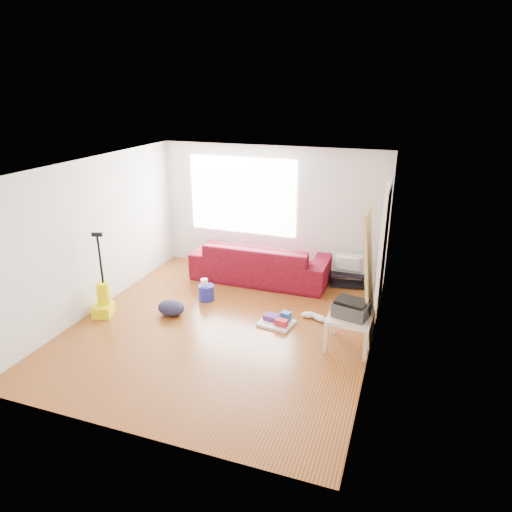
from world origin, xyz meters
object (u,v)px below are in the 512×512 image
(backpack, at_px, (172,315))
(tv_stand, at_px, (347,279))
(sofa, at_px, (261,279))
(vacuum, at_px, (103,300))
(bucket, at_px, (207,300))
(side_table, at_px, (350,321))
(cleaning_tray, at_px, (278,321))

(backpack, bearing_deg, tv_stand, 40.79)
(backpack, bearing_deg, sofa, 64.52)
(sofa, distance_m, vacuum, 2.98)
(sofa, xyz_separation_m, tv_stand, (1.63, 0.27, 0.13))
(bucket, distance_m, backpack, 0.77)
(tv_stand, relative_size, bucket, 2.51)
(sofa, xyz_separation_m, bucket, (-0.62, -1.17, 0.00))
(sofa, xyz_separation_m, backpack, (-0.92, -1.87, 0.00))
(side_table, distance_m, cleaning_tray, 1.25)
(sofa, xyz_separation_m, vacuum, (-1.97, -2.22, 0.26))
(side_table, relative_size, bucket, 2.33)
(backpack, bearing_deg, cleaning_tray, 9.64)
(sofa, relative_size, cleaning_tray, 4.56)
(side_table, height_order, vacuum, vacuum)
(vacuum, bearing_deg, sofa, 29.37)
(sofa, xyz_separation_m, side_table, (1.98, -1.90, 0.42))
(sofa, relative_size, tv_stand, 3.80)
(vacuum, bearing_deg, cleaning_tray, -6.44)
(cleaning_tray, distance_m, vacuum, 2.87)
(tv_stand, xyz_separation_m, backpack, (-2.55, -2.14, -0.13))
(tv_stand, bearing_deg, bucket, -157.74)
(sofa, height_order, bucket, sofa)
(tv_stand, bearing_deg, vacuum, -155.63)
(tv_stand, bearing_deg, sofa, 179.11)
(sofa, height_order, side_table, side_table)
(cleaning_tray, relative_size, backpack, 1.27)
(tv_stand, height_order, vacuum, vacuum)
(side_table, xyz_separation_m, bucket, (-2.59, 0.73, -0.42))
(backpack, relative_size, vacuum, 0.32)
(tv_stand, xyz_separation_m, cleaning_tray, (-0.81, -1.87, -0.07))
(backpack, bearing_deg, vacuum, -160.62)
(sofa, distance_m, cleaning_tray, 1.80)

